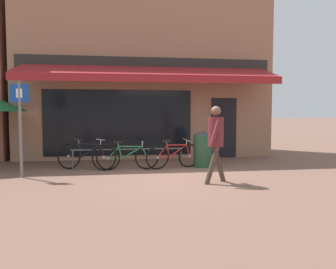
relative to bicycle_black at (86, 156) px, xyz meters
name	(u,v)px	position (x,y,z in m)	size (l,w,h in m)	color
ground_plane	(171,176)	(2.20, -1.29, -0.39)	(160.00, 160.00, 0.00)	brown
shop_front	(144,78)	(1.89, 3.33, 2.53)	(8.97, 4.57, 5.84)	#9E7056
bike_rack_rail	(128,152)	(1.17, 0.03, 0.08)	(3.17, 0.04, 0.57)	#47494F
bicycle_black	(86,156)	(0.00, 0.00, 0.00)	(1.72, 0.79, 0.89)	black
bicycle_green	(127,157)	(1.14, -0.16, -0.03)	(1.74, 0.52, 0.82)	black
bicycle_red	(174,156)	(2.45, -0.18, -0.02)	(1.66, 0.56, 0.85)	black
pedestrian_adult	(216,136)	(3.08, -2.19, 0.68)	(0.58, 0.61, 1.76)	#47382D
litter_bin	(203,149)	(3.34, -0.02, 0.14)	(0.55, 0.55, 1.06)	#23472D
parking_sign	(20,119)	(-1.46, -0.90, 1.05)	(0.44, 0.07, 2.34)	slate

